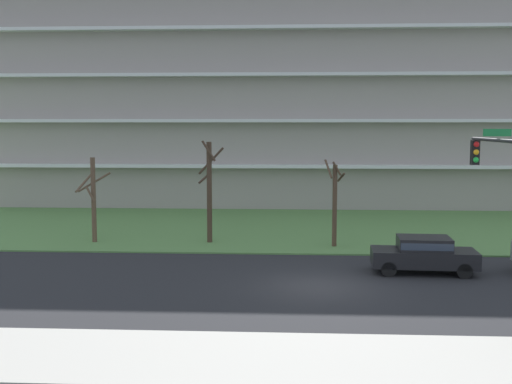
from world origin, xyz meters
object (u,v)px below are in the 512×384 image
at_px(tree_left, 209,189).
at_px(traffic_signal_mast, 507,190).
at_px(tree_center, 335,202).
at_px(sedan_black_near_left, 424,253).
at_px(tree_far_left, 93,197).

height_order(tree_left, traffic_signal_mast, traffic_signal_mast).
bearing_deg(tree_left, traffic_signal_mast, -50.36).
bearing_deg(tree_center, tree_left, 173.03).
height_order(tree_left, tree_center, tree_left).
relative_size(tree_center, sedan_black_near_left, 1.02).
distance_m(sedan_black_near_left, traffic_signal_mast, 7.89).
distance_m(tree_center, traffic_signal_mast, 13.38).
distance_m(tree_left, traffic_signal_mast, 17.30).
height_order(tree_center, sedan_black_near_left, tree_center).
bearing_deg(tree_center, sedan_black_near_left, -57.80).
distance_m(tree_far_left, tree_center, 12.86).
bearing_deg(tree_far_left, tree_left, 2.04).
bearing_deg(sedan_black_near_left, tree_far_left, -17.24).
xyz_separation_m(sedan_black_near_left, traffic_signal_mast, (0.98, -7.03, 3.44)).
height_order(tree_left, sedan_black_near_left, tree_left).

